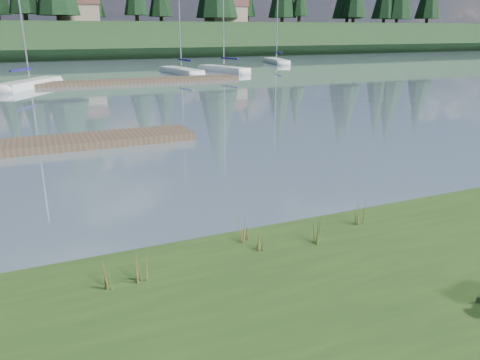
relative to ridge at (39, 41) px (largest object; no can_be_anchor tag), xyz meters
name	(u,v)px	position (x,y,z in m)	size (l,w,h in m)	color
ground	(57,86)	(0.00, -43.00, -2.50)	(200.00, 200.00, 0.00)	gray
ridge	(39,41)	(0.00, 0.00, 0.00)	(200.00, 20.00, 5.00)	#1B3218
dock_far	(83,83)	(2.00, -43.00, -2.35)	(26.00, 2.20, 0.30)	#4C3D2C
sailboat_bg_2	(35,82)	(-1.53, -42.58, -2.17)	(5.25, 6.96, 11.15)	white
sailboat_bg_3	(178,70)	(11.80, -36.36, -2.18)	(2.63, 8.16, 11.78)	white
sailboat_bg_4	(220,68)	(16.42, -35.88, -2.17)	(3.60, 7.75, 11.29)	white
sailboat_bg_5	(275,60)	(27.62, -26.86, -2.18)	(3.36, 8.35, 11.69)	white
weed_0	(140,266)	(-0.47, -75.68, -1.89)	(0.17, 0.14, 0.63)	#475B23
weed_1	(244,230)	(1.66, -75.01, -1.91)	(0.17, 0.14, 0.57)	#475B23
weed_2	(318,230)	(2.94, -75.63, -1.89)	(0.17, 0.14, 0.62)	#475B23
weed_3	(104,275)	(-1.05, -75.72, -1.91)	(0.17, 0.14, 0.58)	#475B23
weed_4	(261,241)	(1.82, -75.46, -1.97)	(0.17, 0.14, 0.42)	#475B23
weed_5	(360,212)	(4.25, -75.18, -1.88)	(0.17, 0.14, 0.63)	#475B23
mud_lip	(155,261)	(0.00, -74.60, -2.43)	(60.00, 0.50, 0.14)	#33281C
house_1	(77,8)	(6.00, -2.00, 4.81)	(6.30, 5.30, 4.65)	gray
house_2	(226,10)	(30.00, -4.00, 4.81)	(6.30, 5.30, 4.65)	gray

